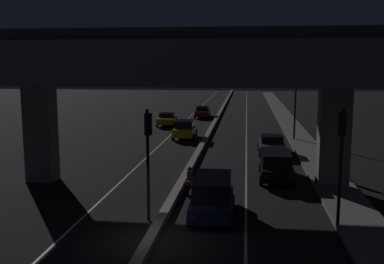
% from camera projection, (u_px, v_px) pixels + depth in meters
% --- Properties ---
extents(ground_plane, '(200.00, 200.00, 0.00)m').
position_uv_depth(ground_plane, '(152.00, 240.00, 17.76)').
color(ground_plane, black).
extents(lane_line_left_inner, '(0.12, 126.00, 0.00)m').
position_uv_depth(lane_line_left_inner, '(183.00, 123.00, 52.55)').
color(lane_line_left_inner, beige).
rests_on(lane_line_left_inner, ground_plane).
extents(lane_line_right_inner, '(0.12, 126.00, 0.00)m').
position_uv_depth(lane_line_right_inner, '(246.00, 124.00, 51.67)').
color(lane_line_right_inner, beige).
rests_on(lane_line_right_inner, ground_plane).
extents(median_divider, '(0.44, 126.00, 0.30)m').
position_uv_depth(median_divider, '(215.00, 122.00, 52.08)').
color(median_divider, gray).
rests_on(median_divider, ground_plane).
extents(sidewalk_right, '(2.32, 126.00, 0.17)m').
position_uv_depth(sidewalk_right, '(297.00, 134.00, 44.20)').
color(sidewalk_right, gray).
rests_on(sidewalk_right, ground_plane).
extents(elevated_overpass, '(21.92, 10.00, 8.90)m').
position_uv_depth(elevated_overpass, '(181.00, 66.00, 24.85)').
color(elevated_overpass, gray).
rests_on(elevated_overpass, ground_plane).
extents(traffic_light_left_of_median, '(0.30, 0.49, 4.98)m').
position_uv_depth(traffic_light_left_of_median, '(148.00, 145.00, 19.64)').
color(traffic_light_left_of_median, black).
rests_on(traffic_light_left_of_median, ground_plane).
extents(traffic_light_right_of_median, '(0.30, 0.49, 5.13)m').
position_uv_depth(traffic_light_right_of_median, '(341.00, 147.00, 18.65)').
color(traffic_light_right_of_median, black).
rests_on(traffic_light_right_of_median, ground_plane).
extents(street_lamp, '(1.98, 0.32, 8.97)m').
position_uv_depth(street_lamp, '(293.00, 83.00, 40.03)').
color(street_lamp, '#2D2D30').
rests_on(street_lamp, ground_plane).
extents(car_dark_blue_lead, '(2.11, 4.49, 1.80)m').
position_uv_depth(car_dark_blue_lead, '(213.00, 195.00, 20.61)').
color(car_dark_blue_lead, '#141938').
rests_on(car_dark_blue_lead, ground_plane).
extents(car_black_second, '(2.10, 4.78, 1.66)m').
position_uv_depth(car_black_second, '(276.00, 165.00, 27.06)').
color(car_black_second, black).
rests_on(car_black_second, ground_plane).
extents(car_grey_third, '(2.07, 4.35, 1.46)m').
position_uv_depth(car_grey_third, '(272.00, 144.00, 34.76)').
color(car_grey_third, '#515459').
rests_on(car_grey_third, ground_plane).
extents(car_taxi_yellow_lead_oncoming, '(2.01, 4.02, 1.69)m').
position_uv_depth(car_taxi_yellow_lead_oncoming, '(185.00, 129.00, 41.87)').
color(car_taxi_yellow_lead_oncoming, gold).
rests_on(car_taxi_yellow_lead_oncoming, ground_plane).
extents(car_taxi_yellow_second_oncoming, '(2.17, 4.54, 1.41)m').
position_uv_depth(car_taxi_yellow_second_oncoming, '(167.00, 119.00, 50.67)').
color(car_taxi_yellow_second_oncoming, gold).
rests_on(car_taxi_yellow_second_oncoming, ground_plane).
extents(car_dark_red_third_oncoming, '(2.07, 4.82, 1.40)m').
position_uv_depth(car_dark_red_third_oncoming, '(203.00, 112.00, 58.40)').
color(car_dark_red_third_oncoming, '#591414').
rests_on(car_dark_red_third_oncoming, ground_plane).
extents(motorcycle_red_filtering_near, '(0.34, 1.96, 1.39)m').
position_uv_depth(motorcycle_red_filtering_near, '(190.00, 181.00, 24.45)').
color(motorcycle_red_filtering_near, black).
rests_on(motorcycle_red_filtering_near, ground_plane).
extents(pedestrian_on_sidewalk, '(0.35, 0.35, 1.57)m').
position_uv_depth(pedestrian_on_sidewalk, '(332.00, 163.00, 27.34)').
color(pedestrian_on_sidewalk, black).
rests_on(pedestrian_on_sidewalk, sidewalk_right).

